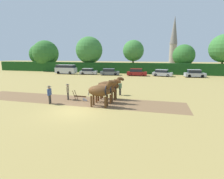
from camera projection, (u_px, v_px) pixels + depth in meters
The scene contains 23 objects.
ground_plane at pixel (75, 111), 14.08m from camera, with size 240.00×240.00×0.00m, color #998447.
plowed_furrow_strip at pixel (73, 100), 17.52m from camera, with size 21.67×3.73×0.01m, color brown.
hedgerow at pixel (132, 68), 43.47m from camera, with size 79.44×1.38×2.64m, color #194719.
tree_far_left at pixel (40, 54), 54.51m from camera, with size 6.31×6.31×7.94m.
tree_left at pixel (46, 53), 50.68m from camera, with size 7.36×7.36×8.72m.
tree_center_left at pixel (89, 50), 47.21m from camera, with size 7.18×7.18×9.43m.
tree_center at pixel (133, 51), 44.31m from camera, with size 5.31×5.31×8.30m.
tree_center_right at pixel (184, 55), 42.01m from camera, with size 5.19×5.19×7.05m.
tree_right at pixel (224, 48), 38.85m from camera, with size 6.23×6.23×9.10m.
church_spire at pixel (174, 40), 70.16m from camera, with size 3.07×3.07×19.95m.
draft_horse_lead_left at pixel (100, 91), 15.04m from camera, with size 2.67×1.01×2.48m.
draft_horse_lead_right at pixel (105, 89), 16.40m from camera, with size 2.84×1.03×2.39m.
draft_horse_trail_left at pixel (109, 86), 17.73m from camera, with size 2.90×0.96×2.42m.
plow at pixel (81, 98), 17.23m from camera, with size 1.47×0.46×1.13m.
farmer_at_plow at pixel (68, 91), 17.61m from camera, with size 0.40×0.60×1.62m.
farmer_beside_team at pixel (120, 88), 19.63m from camera, with size 0.31×0.61×1.53m.
farmer_onlooker_left at pixel (49, 93), 16.05m from camera, with size 0.43×0.65×1.70m.
parked_van at pixel (66, 69), 42.36m from camera, with size 5.04×2.02×2.22m.
parked_car_left at pixel (88, 72), 41.30m from camera, with size 4.23×2.27×1.44m.
parked_car_center_left at pixel (110, 72), 39.88m from camera, with size 4.54×2.47×1.50m.
parked_car_center at pixel (137, 72), 38.50m from camera, with size 4.35×1.92×1.59m.
parked_car_center_right at pixel (162, 73), 37.68m from camera, with size 4.43×2.64×1.44m.
parked_car_right at pixel (195, 74), 35.79m from camera, with size 4.14×2.13×1.59m.
Camera 1 is at (6.37, -12.26, 4.41)m, focal length 28.00 mm.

